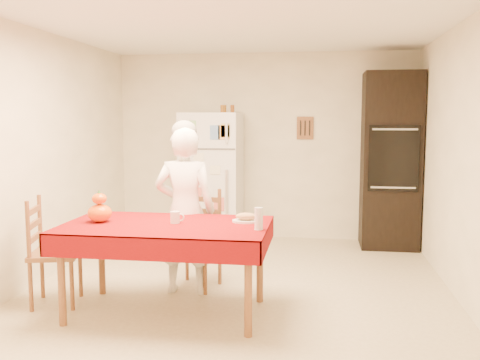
% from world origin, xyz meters
% --- Properties ---
extents(floor, '(4.50, 4.50, 0.00)m').
position_xyz_m(floor, '(0.00, 0.00, 0.00)').
color(floor, tan).
rests_on(floor, ground).
extents(room_shell, '(4.02, 4.52, 2.51)m').
position_xyz_m(room_shell, '(0.00, 0.00, 1.62)').
color(room_shell, white).
rests_on(room_shell, ground).
extents(refrigerator, '(0.75, 0.74, 1.70)m').
position_xyz_m(refrigerator, '(-0.65, 1.88, 0.85)').
color(refrigerator, white).
rests_on(refrigerator, floor).
extents(oven_cabinet, '(0.70, 0.62, 2.20)m').
position_xyz_m(oven_cabinet, '(1.63, 1.93, 1.10)').
color(oven_cabinet, black).
rests_on(oven_cabinet, floor).
extents(dining_table, '(1.70, 1.00, 0.76)m').
position_xyz_m(dining_table, '(-0.50, -0.76, 0.69)').
color(dining_table, brown).
rests_on(dining_table, floor).
extents(chair_far, '(0.50, 0.48, 0.95)m').
position_xyz_m(chair_far, '(-0.41, 0.01, 0.51)').
color(chair_far, brown).
rests_on(chair_far, floor).
extents(chair_left, '(0.49, 0.50, 0.95)m').
position_xyz_m(chair_left, '(-1.59, -0.71, 0.51)').
color(chair_left, brown).
rests_on(chair_left, floor).
extents(seated_woman, '(0.58, 0.39, 1.56)m').
position_xyz_m(seated_woman, '(-0.48, -0.21, 0.78)').
color(seated_woman, white).
rests_on(seated_woman, floor).
extents(coffee_mug, '(0.08, 0.08, 0.10)m').
position_xyz_m(coffee_mug, '(-0.43, -0.72, 0.81)').
color(coffee_mug, silver).
rests_on(coffee_mug, dining_table).
extents(pumpkin_lower, '(0.20, 0.20, 0.15)m').
position_xyz_m(pumpkin_lower, '(-1.08, -0.76, 0.84)').
color(pumpkin_lower, red).
rests_on(pumpkin_lower, dining_table).
extents(pumpkin_upper, '(0.12, 0.12, 0.09)m').
position_xyz_m(pumpkin_upper, '(-1.08, -0.76, 0.96)').
color(pumpkin_upper, '#DC4905').
rests_on(pumpkin_upper, pumpkin_lower).
extents(wine_glass, '(0.07, 0.07, 0.18)m').
position_xyz_m(wine_glass, '(0.29, -0.88, 0.85)').
color(wine_glass, silver).
rests_on(wine_glass, dining_table).
extents(bread_plate, '(0.24, 0.24, 0.02)m').
position_xyz_m(bread_plate, '(0.15, -0.59, 0.77)').
color(bread_plate, silver).
rests_on(bread_plate, dining_table).
extents(bread_loaf, '(0.18, 0.10, 0.06)m').
position_xyz_m(bread_loaf, '(0.15, -0.59, 0.81)').
color(bread_loaf, tan).
rests_on(bread_loaf, bread_plate).
extents(spice_jar_left, '(0.05, 0.05, 0.10)m').
position_xyz_m(spice_jar_left, '(-0.52, 1.93, 1.75)').
color(spice_jar_left, brown).
rests_on(spice_jar_left, refrigerator).
extents(spice_jar_mid, '(0.05, 0.05, 0.10)m').
position_xyz_m(spice_jar_mid, '(-0.49, 1.93, 1.75)').
color(spice_jar_mid, brown).
rests_on(spice_jar_mid, refrigerator).
extents(spice_jar_right, '(0.05, 0.05, 0.10)m').
position_xyz_m(spice_jar_right, '(-0.38, 1.93, 1.75)').
color(spice_jar_right, brown).
rests_on(spice_jar_right, refrigerator).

